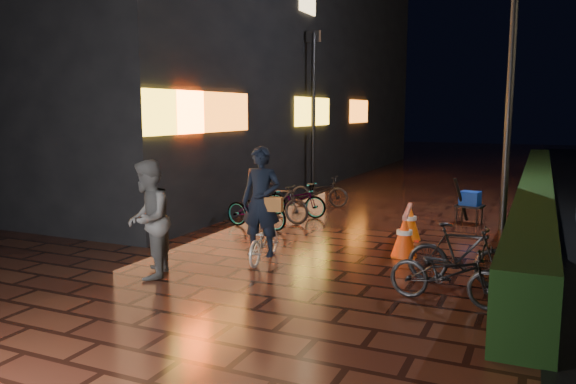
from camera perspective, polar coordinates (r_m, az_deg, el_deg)
The scene contains 11 objects.
ground at distance 9.09m, azimuth 1.50°, elevation -8.58°, with size 80.00×80.00×0.00m, color #381911.
hedge at distance 16.16m, azimuth 23.89°, elevation -0.03°, with size 0.70×20.00×1.00m, color black.
bystander_person at distance 9.10m, azimuth -14.03°, elevation -2.71°, with size 0.91×0.71×1.88m, color #505052.
storefront_block at distance 23.45m, azimuth -9.24°, elevation 12.74°, with size 12.09×22.00×9.00m.
lamp_post_hedge at distance 13.24m, azimuth 21.63°, elevation 9.86°, with size 0.54×0.16×5.69m.
lamp_post_sf at distance 17.63m, azimuth 2.59°, elevation 8.74°, with size 0.48×0.14×5.05m.
cyclist at distance 9.78m, azimuth -2.61°, elevation -2.81°, with size 0.77×1.47×2.04m.
traffic_barrier at distance 11.12m, azimuth 12.00°, elevation -3.63°, with size 0.69×1.87×0.76m.
cart_assembly at distance 13.72m, azimuth 17.93°, elevation -0.79°, with size 0.71×0.61×1.11m.
parked_bikes_storefront at distance 13.86m, azimuth 0.16°, elevation -0.84°, with size 1.93×4.05×0.95m.
parked_bikes_hedge at distance 8.45m, azimuth 16.52°, elevation -7.06°, with size 1.70×1.58×0.95m.
Camera 1 is at (3.37, -8.02, 2.64)m, focal length 35.00 mm.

